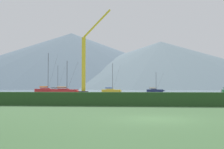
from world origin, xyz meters
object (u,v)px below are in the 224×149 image
(sailboat_slip_2, at_px, (47,90))
(sailboat_slip_10, at_px, (65,91))
(sailboat_slip_4, at_px, (155,90))
(sailboat_slip_9, at_px, (57,90))
(sailboat_slip_0, at_px, (111,91))
(dock_crane, at_px, (85,68))

(sailboat_slip_2, xyz_separation_m, sailboat_slip_10, (9.76, -13.61, -0.05))
(sailboat_slip_4, height_order, sailboat_slip_9, sailboat_slip_9)
(sailboat_slip_9, xyz_separation_m, sailboat_slip_10, (10.32, -26.95, 0.05))
(sailboat_slip_9, height_order, sailboat_slip_10, sailboat_slip_9)
(sailboat_slip_0, xyz_separation_m, sailboat_slip_10, (-11.31, -15.25, 0.09))
(sailboat_slip_0, xyz_separation_m, sailboat_slip_9, (-21.62, 11.69, 0.04))
(sailboat_slip_2, distance_m, sailboat_slip_9, 13.35)
(sailboat_slip_4, relative_size, sailboat_slip_10, 0.77)
(sailboat_slip_4, height_order, sailboat_slip_10, sailboat_slip_10)
(sailboat_slip_4, relative_size, sailboat_slip_9, 0.70)
(sailboat_slip_4, relative_size, dock_crane, 0.34)
(sailboat_slip_0, relative_size, sailboat_slip_4, 1.37)
(sailboat_slip_2, bearing_deg, sailboat_slip_9, 103.89)
(dock_crane, bearing_deg, sailboat_slip_9, 115.59)
(sailboat_slip_4, bearing_deg, sailboat_slip_9, 179.60)
(sailboat_slip_2, height_order, dock_crane, dock_crane)
(sailboat_slip_0, bearing_deg, sailboat_slip_4, 43.30)
(sailboat_slip_2, distance_m, sailboat_slip_4, 37.13)
(sailboat_slip_0, relative_size, sailboat_slip_10, 1.06)
(sailboat_slip_0, distance_m, sailboat_slip_4, 17.01)
(sailboat_slip_10, bearing_deg, sailboat_slip_2, 139.21)
(sailboat_slip_2, relative_size, sailboat_slip_4, 1.84)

